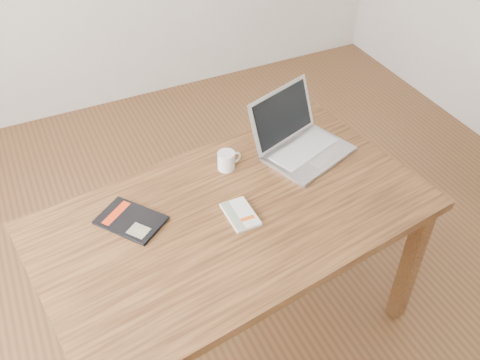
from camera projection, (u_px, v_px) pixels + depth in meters
name	position (u px, v px, depth m)	size (l,w,h in m)	color
room	(239.00, 44.00, 1.79)	(4.04, 4.04, 2.70)	#54351C
desk	(235.00, 229.00, 2.10)	(1.60, 1.06, 0.75)	#503018
white_guidebook	(240.00, 215.00, 2.02)	(0.10, 0.17, 0.01)	silver
black_guidebook	(131.00, 220.00, 2.00)	(0.27, 0.29, 0.01)	black
laptop	(299.00, 140.00, 2.30)	(0.45, 0.43, 0.24)	silver
coffee_mug	(227.00, 160.00, 2.22)	(0.11, 0.07, 0.08)	white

